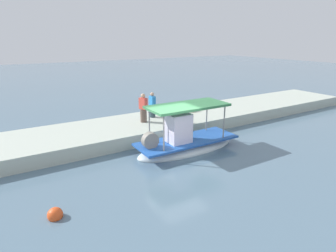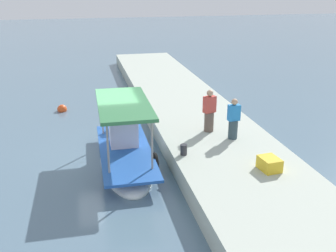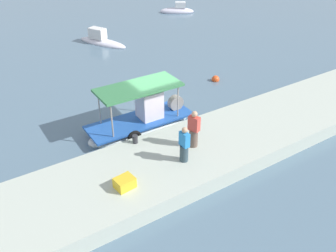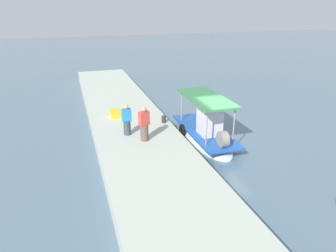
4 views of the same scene
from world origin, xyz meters
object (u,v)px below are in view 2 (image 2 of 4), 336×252
Objects in this scene: main_fishing_boat at (125,151)px; cargo_crate at (269,164)px; mooring_bollard at (184,150)px; marker_buoy at (62,109)px; fisherman_by_crate at (233,121)px; fisherman_near_bollard at (209,113)px.

main_fishing_boat is 7.91× the size of cargo_crate.
marker_buoy is at bearing 28.19° from mooring_bollard.
marker_buoy is (7.24, 6.71, -1.36)m from fisherman_by_crate.
cargo_crate is at bearing -145.70° from marker_buoy.
fisherman_by_crate is 4.17× the size of mooring_bollard.
mooring_bollard is at bearing 141.99° from fisherman_near_bollard.
fisherman_near_bollard reaches higher than marker_buoy.
fisherman_near_bollard is at bearing -136.08° from marker_buoy.
fisherman_near_bollard is at bearing 12.21° from cargo_crate.
cargo_crate is (-2.82, -0.16, -0.51)m from fisherman_by_crate.
fisherman_by_crate is 2.55m from mooring_bollard.
fisherman_near_bollard is 3.43× the size of marker_buoy.
marker_buoy is at bearing 20.24° from main_fishing_boat.
cargo_crate is 12.22m from marker_buoy.
main_fishing_boat reaches higher than mooring_bollard.
main_fishing_boat is at bearing 100.05° from fisherman_near_bollard.
main_fishing_boat reaches higher than fisherman_by_crate.
cargo_crate is (-3.79, -0.82, -0.57)m from fisherman_near_bollard.
marker_buoy is (6.90, 2.54, -0.34)m from main_fishing_boat.
main_fishing_boat is 7.36m from marker_buoy.
fisherman_near_bollard is (0.62, -3.50, 1.07)m from main_fishing_boat.
mooring_bollard is 0.76× the size of marker_buoy.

